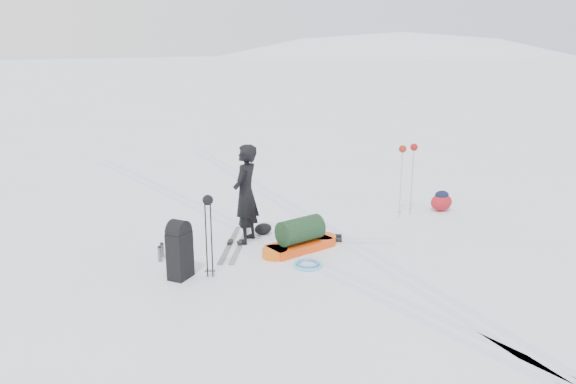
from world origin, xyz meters
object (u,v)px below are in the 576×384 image
object	(u,v)px
expedition_rucksack	(180,250)
ski_poles_black	(208,210)
skier	(246,194)
pulk_sled	(300,238)

from	to	relation	value
expedition_rucksack	ski_poles_black	xyz separation A→B (m)	(0.36, -0.27, 0.63)
skier	expedition_rucksack	size ratio (longest dim) A/B	1.80
skier	pulk_sled	distance (m)	1.22
skier	ski_poles_black	bearing A→B (deg)	2.65
pulk_sled	expedition_rucksack	bearing A→B (deg)	173.33
pulk_sled	skier	bearing A→B (deg)	118.83
expedition_rucksack	ski_poles_black	bearing A→B (deg)	-69.21
expedition_rucksack	ski_poles_black	size ratio (longest dim) A/B	0.75
pulk_sled	expedition_rucksack	xyz separation A→B (m)	(-2.11, 0.10, 0.20)
skier	expedition_rucksack	bearing A→B (deg)	-11.98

